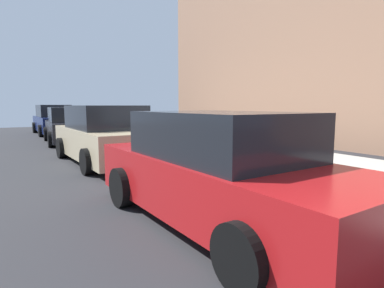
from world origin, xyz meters
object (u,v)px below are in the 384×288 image
fire_hydrant (165,140)px  parked_car_beige_1 (106,136)px  suitcase_olive_5 (228,155)px  bollard_post (154,137)px  suitcase_silver_0 (319,175)px  suitcase_red_6 (218,155)px  suitcase_black_2 (276,163)px  parked_car_red_0 (219,171)px  suitcase_maroon_1 (292,167)px  suitcase_navy_4 (239,161)px  suitcase_maroon_8 (196,146)px  parked_car_navy_3 (54,121)px  suitcase_teal_3 (259,159)px  suitcase_teal_10 (178,144)px  suitcase_black_9 (187,147)px  parked_car_charcoal_2 (70,126)px  suitcase_silver_7 (204,149)px

fire_hydrant → parked_car_beige_1: parked_car_beige_1 is taller
fire_hydrant → parked_car_beige_1: (-0.06, 1.97, 0.24)m
suitcase_olive_5 → bollard_post: size_ratio=0.87×
suitcase_silver_0 → suitcase_red_6: (2.96, -0.02, -0.06)m
suitcase_black_2 → suitcase_olive_5: (1.48, 0.04, -0.03)m
suitcase_red_6 → parked_car_red_0: 3.53m
suitcase_maroon_1 → suitcase_navy_4: size_ratio=1.22×
suitcase_maroon_1 → parked_car_red_0: size_ratio=0.21×
suitcase_maroon_8 → parked_car_navy_3: (12.44, 1.99, 0.26)m
suitcase_teal_3 → suitcase_teal_10: (3.39, 0.08, -0.03)m
suitcase_silver_0 → suitcase_black_9: (4.41, 0.05, -0.00)m
suitcase_navy_4 → parked_car_charcoal_2: (9.33, 1.93, 0.32)m
suitcase_maroon_1 → suitcase_silver_0: bearing=-170.1°
suitcase_black_9 → suitcase_teal_10: suitcase_teal_10 is taller
suitcase_black_2 → suitcase_black_9: size_ratio=1.04×
parked_car_charcoal_2 → suitcase_silver_0: bearing=-169.9°
suitcase_silver_7 → suitcase_maroon_8: bearing=-5.5°
suitcase_navy_4 → suitcase_black_9: suitcase_black_9 is taller
suitcase_maroon_1 → fire_hydrant: (5.28, -0.03, 0.00)m
suitcase_maroon_1 → suitcase_black_9: bearing=-0.5°
suitcase_black_2 → suitcase_teal_3: 0.49m
suitcase_teal_10 → parked_car_beige_1: parked_car_beige_1 is taller
suitcase_silver_7 → parked_car_navy_3: bearing=8.6°
suitcase_silver_0 → suitcase_maroon_1: 0.51m
suitcase_olive_5 → suitcase_red_6: bearing=-4.6°
suitcase_silver_7 → parked_car_navy_3: size_ratio=0.21×
suitcase_silver_0 → suitcase_maroon_1: bearing=9.9°
suitcase_teal_3 → fire_hydrant: bearing=1.0°
suitcase_silver_0 → suitcase_navy_4: 2.02m
bollard_post → parked_car_beige_1: bearing=110.4°
parked_car_red_0 → suitcase_teal_3: bearing=-55.7°
suitcase_silver_7 → suitcase_maroon_1: bearing=179.8°
parked_car_charcoal_2 → parked_car_red_0: bearing=180.0°
bollard_post → parked_car_red_0: bearing=163.9°
fire_hydrant → parked_car_red_0: size_ratio=0.16×
suitcase_navy_4 → fire_hydrant: 3.76m
suitcase_silver_0 → parked_car_red_0: 2.04m
bollard_post → suitcase_black_2: bearing=-177.7°
suitcase_black_9 → bollard_post: (1.99, 0.16, 0.11)m
suitcase_teal_3 → parked_car_navy_3: size_ratio=0.17×
suitcase_maroon_1 → suitcase_black_2: suitcase_maroon_1 is taller
suitcase_olive_5 → suitcase_teal_3: bearing=-177.6°
suitcase_black_9 → parked_car_red_0: parked_car_red_0 is taller
suitcase_maroon_1 → suitcase_teal_3: size_ratio=1.19×
fire_hydrant → parked_car_charcoal_2: parked_car_charcoal_2 is taller
suitcase_teal_3 → fire_hydrant: suitcase_teal_3 is taller
suitcase_teal_3 → suitcase_silver_7: 1.97m
fire_hydrant → parked_car_charcoal_2: size_ratio=0.17×
bollard_post → parked_car_beige_1: (-0.68, 1.82, 0.20)m
suitcase_black_2 → suitcase_maroon_1: bearing=168.9°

